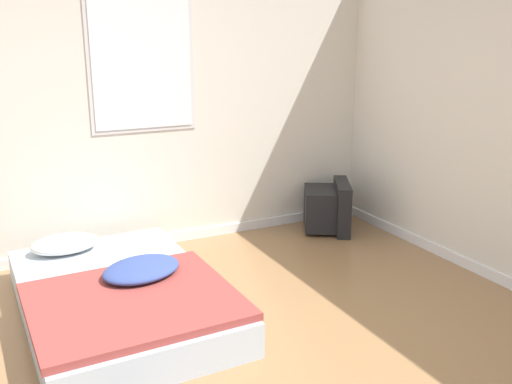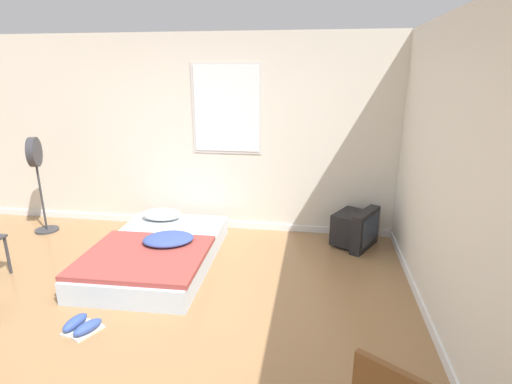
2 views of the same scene
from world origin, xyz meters
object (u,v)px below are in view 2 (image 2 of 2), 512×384
(sneaker_pair, at_px, (81,326))
(standing_fan, at_px, (36,165))
(mattress_bed, at_px, (157,251))
(crt_tv, at_px, (355,228))

(sneaker_pair, height_order, standing_fan, standing_fan)
(mattress_bed, height_order, standing_fan, standing_fan)
(mattress_bed, bearing_deg, standing_fan, 160.25)
(sneaker_pair, distance_m, standing_fan, 2.78)
(mattress_bed, distance_m, crt_tv, 2.44)
(crt_tv, bearing_deg, standing_fan, -177.84)
(crt_tv, relative_size, sneaker_pair, 2.04)
(mattress_bed, relative_size, sneaker_pair, 6.07)
(crt_tv, distance_m, sneaker_pair, 3.25)
(crt_tv, xyz_separation_m, standing_fan, (-4.18, -0.16, 0.70))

